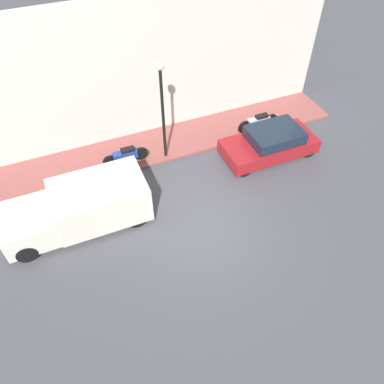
# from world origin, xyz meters

# --- Properties ---
(ground_plane) EXTENTS (60.00, 60.00, 0.00)m
(ground_plane) POSITION_xyz_m (0.00, 0.00, 0.00)
(ground_plane) COLOR #47474C
(sidewalk) EXTENTS (2.30, 16.93, 0.11)m
(sidewalk) POSITION_xyz_m (5.10, 0.00, 0.05)
(sidewalk) COLOR #934C47
(sidewalk) RESTS_ON ground_plane
(building_facade) EXTENTS (0.30, 16.93, 5.96)m
(building_facade) POSITION_xyz_m (6.39, 0.00, 2.98)
(building_facade) COLOR silver
(building_facade) RESTS_ON ground_plane
(parked_car) EXTENTS (1.83, 3.99, 1.23)m
(parked_car) POSITION_xyz_m (2.75, -4.35, 0.59)
(parked_car) COLOR maroon
(parked_car) RESTS_ON ground_plane
(delivery_van) EXTENTS (2.00, 4.98, 1.64)m
(delivery_van) POSITION_xyz_m (2.02, 3.84, 0.85)
(delivery_van) COLOR silver
(delivery_van) RESTS_ON ground_plane
(motorcycle_blue) EXTENTS (0.30, 1.91, 0.74)m
(motorcycle_blue) POSITION_xyz_m (4.43, 1.52, 0.52)
(motorcycle_blue) COLOR navy
(motorcycle_blue) RESTS_ON sidewalk
(scooter_silver) EXTENTS (0.30, 2.00, 0.74)m
(scooter_silver) POSITION_xyz_m (4.35, -4.71, 0.52)
(scooter_silver) COLOR #B7B7BF
(scooter_silver) RESTS_ON sidewalk
(streetlamp) EXTENTS (0.32, 0.32, 4.27)m
(streetlamp) POSITION_xyz_m (4.27, -0.16, 2.89)
(streetlamp) COLOR black
(streetlamp) RESTS_ON sidewalk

